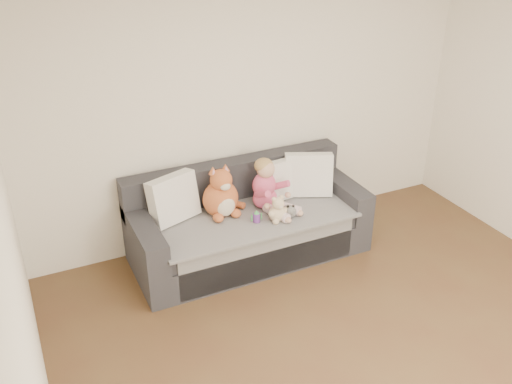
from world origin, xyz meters
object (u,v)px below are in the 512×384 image
sofa (247,225)px  toddler (268,188)px  sippy_cup (257,216)px  plush_cat (221,196)px  teddy_bear (278,211)px

sofa → toddler: size_ratio=4.32×
sofa → toddler: 0.42m
toddler → sippy_cup: (-0.21, -0.19, -0.15)m
plush_cat → teddy_bear: size_ratio=2.00×
sofa → teddy_bear: size_ratio=8.63×
toddler → plush_cat: bearing=147.1°
sofa → plush_cat: size_ratio=4.32×
toddler → sippy_cup: bearing=-159.0°
toddler → plush_cat: size_ratio=1.00×
sofa → sippy_cup: (-0.02, -0.24, 0.22)m
sofa → sippy_cup: bearing=-94.6°
toddler → teddy_bear: 0.28m
plush_cat → sofa: bearing=-10.4°
sofa → toddler: toddler is taller
teddy_bear → toddler: bearing=82.4°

